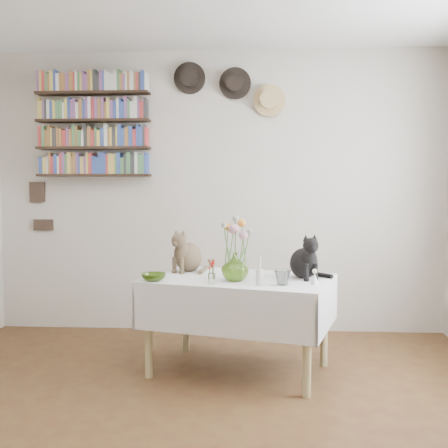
# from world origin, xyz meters

# --- Properties ---
(room) EXTENTS (4.08, 4.58, 2.58)m
(room) POSITION_xyz_m (0.00, 0.00, 1.25)
(room) COLOR brown
(room) RESTS_ON ground
(dining_table) EXTENTS (1.42, 1.11, 0.67)m
(dining_table) POSITION_xyz_m (0.23, 1.11, 0.50)
(dining_table) COLOR white
(dining_table) RESTS_ON room
(tabby_cat) EXTENTS (0.33, 0.35, 0.33)m
(tabby_cat) POSITION_xyz_m (-0.16, 1.39, 0.83)
(tabby_cat) COLOR brown
(tabby_cat) RESTS_ON dining_table
(black_cat) EXTENTS (0.29, 0.32, 0.32)m
(black_cat) POSITION_xyz_m (0.67, 1.13, 0.83)
(black_cat) COLOR black
(black_cat) RESTS_ON dining_table
(flower_vase) EXTENTS (0.22, 0.22, 0.19)m
(flower_vase) POSITION_xyz_m (0.20, 0.98, 0.76)
(flower_vase) COLOR #93BD49
(flower_vase) RESTS_ON dining_table
(green_bowl) EXTENTS (0.22, 0.22, 0.05)m
(green_bowl) POSITION_xyz_m (-0.35, 0.95, 0.69)
(green_bowl) COLOR #93BD49
(green_bowl) RESTS_ON dining_table
(drinking_glass) EXTENTS (0.13, 0.13, 0.10)m
(drinking_glass) POSITION_xyz_m (0.51, 0.84, 0.72)
(drinking_glass) COLOR white
(drinking_glass) RESTS_ON dining_table
(candlestick) EXTENTS (0.05, 0.05, 0.18)m
(candlestick) POSITION_xyz_m (0.37, 0.83, 0.73)
(candlestick) COLOR white
(candlestick) RESTS_ON dining_table
(berry_jar) EXTENTS (0.05, 0.05, 0.19)m
(berry_jar) POSITION_xyz_m (0.06, 0.83, 0.75)
(berry_jar) COLOR white
(berry_jar) RESTS_ON dining_table
(porcelain_figurine) EXTENTS (0.05, 0.05, 0.10)m
(porcelain_figurine) POSITION_xyz_m (0.72, 0.88, 0.71)
(porcelain_figurine) COLOR white
(porcelain_figurine) RESTS_ON dining_table
(flower_bouquet) EXTENTS (0.17, 0.13, 0.39)m
(flower_bouquet) POSITION_xyz_m (0.20, 0.99, 1.01)
(flower_bouquet) COLOR #4C7233
(flower_bouquet) RESTS_ON flower_vase
(bookshelf_unit) EXTENTS (1.00, 0.16, 0.91)m
(bookshelf_unit) POSITION_xyz_m (-1.10, 2.16, 1.84)
(bookshelf_unit) COLOR black
(bookshelf_unit) RESTS_ON room
(wall_hats) EXTENTS (0.98, 0.09, 0.48)m
(wall_hats) POSITION_xyz_m (0.12, 2.19, 2.17)
(wall_hats) COLOR black
(wall_hats) RESTS_ON room
(wall_art_plaques) EXTENTS (0.21, 0.02, 0.44)m
(wall_art_plaques) POSITION_xyz_m (-1.63, 2.23, 1.12)
(wall_art_plaques) COLOR #38281E
(wall_art_plaques) RESTS_ON room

